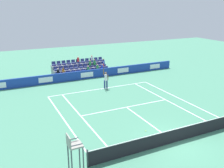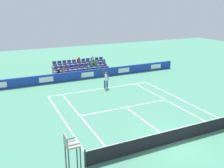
{
  "view_description": "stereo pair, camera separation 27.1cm",
  "coord_description": "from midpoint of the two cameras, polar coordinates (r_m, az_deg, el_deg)",
  "views": [
    {
      "loc": [
        9.85,
        11.1,
        8.42
      ],
      "look_at": [
        -0.25,
        -9.74,
        1.1
      ],
      "focal_mm": 40.6,
      "sensor_mm": 36.0,
      "label": 1
    },
    {
      "loc": [
        9.61,
        11.22,
        8.42
      ],
      "look_at": [
        -0.25,
        -9.74,
        1.1
      ],
      "focal_mm": 40.6,
      "sensor_mm": 36.0,
      "label": 2
    }
  ],
  "objects": [
    {
      "name": "line_doubles_sideline_right",
      "position": [
        24.39,
        14.83,
        -3.26
      ],
      "size": [
        0.1,
        11.89,
        0.01
      ],
      "primitive_type": "cube",
      "color": "white",
      "rests_on": "ground"
    },
    {
      "name": "line_centre_mark",
      "position": [
        26.31,
        -2.73,
        -1.14
      ],
      "size": [
        0.1,
        0.2,
        0.01
      ],
      "primitive_type": "cube",
      "color": "white",
      "rests_on": "ground"
    },
    {
      "name": "umpire_chair",
      "position": [
        13.16,
        -9.2,
        -14.33
      ],
      "size": [
        0.7,
        0.7,
        2.34
      ],
      "color": "#474C54",
      "rests_on": "ground"
    },
    {
      "name": "line_doubles_sideline_left",
      "position": [
        19.53,
        -10.85,
        -8.33
      ],
      "size": [
        0.1,
        11.89,
        0.01
      ],
      "primitive_type": "cube",
      "color": "white",
      "rests_on": "ground"
    },
    {
      "name": "sponsor_barrier",
      "position": [
        29.98,
        -5.97,
        2.15
      ],
      "size": [
        24.07,
        0.22,
        1.03
      ],
      "color": "#193899",
      "rests_on": "ground"
    },
    {
      "name": "tennis_player",
      "position": [
        26.16,
        -1.73,
        1.03
      ],
      "size": [
        0.51,
        0.42,
        2.85
      ],
      "color": "navy",
      "rests_on": "ground"
    },
    {
      "name": "line_singles_sideline_right",
      "position": [
        23.56,
        12.28,
        -3.81
      ],
      "size": [
        0.1,
        11.89,
        0.01
      ],
      "primitive_type": "cube",
      "color": "white",
      "rests_on": "ground"
    },
    {
      "name": "line_singles_sideline_left",
      "position": [
        19.88,
        -7.01,
        -7.66
      ],
      "size": [
        0.1,
        11.89,
        0.01
      ],
      "primitive_type": "cube",
      "color": "white",
      "rests_on": "ground"
    },
    {
      "name": "stadium_stand",
      "position": [
        32.08,
        -7.36,
        3.19
      ],
      "size": [
        6.82,
        2.85,
        2.14
      ],
      "color": "gray",
      "rests_on": "ground"
    },
    {
      "name": "ground_plane",
      "position": [
        17.04,
        13.53,
        -12.63
      ],
      "size": [
        80.0,
        80.0,
        0.0
      ],
      "primitive_type": "plane",
      "color": "#47896B"
    },
    {
      "name": "loose_tennis_ball",
      "position": [
        17.97,
        7.16,
        -10.43
      ],
      "size": [
        0.07,
        0.07,
        0.07
      ],
      "primitive_type": "sphere",
      "color": "#D1E533",
      "rests_on": "ground"
    },
    {
      "name": "tennis_net",
      "position": [
        16.8,
        13.65,
        -11.17
      ],
      "size": [
        11.97,
        0.1,
        1.07
      ],
      "color": "#33383D",
      "rests_on": "ground"
    },
    {
      "name": "line_service",
      "position": [
        21.77,
        2.91,
        -5.23
      ],
      "size": [
        8.23,
        0.1,
        0.01
      ],
      "primitive_type": "cube",
      "color": "white",
      "rests_on": "ground"
    },
    {
      "name": "line_centre_service",
      "position": [
        19.28,
        7.52,
        -8.51
      ],
      "size": [
        0.1,
        6.4,
        0.01
      ],
      "primitive_type": "cube",
      "color": "white",
      "rests_on": "ground"
    },
    {
      "name": "line_baseline",
      "position": [
        26.4,
        -2.81,
        -1.08
      ],
      "size": [
        10.97,
        0.1,
        0.01
      ],
      "primitive_type": "cube",
      "color": "white",
      "rests_on": "ground"
    }
  ]
}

